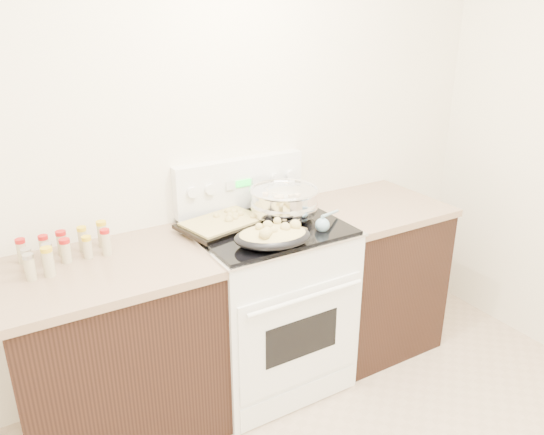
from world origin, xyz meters
TOP-DOWN VIEW (x-y plane):
  - room_shell at (0.00, 0.00)m, footprint 4.10×3.60m
  - counter_left at (-0.48, 1.43)m, footprint 0.93×0.67m
  - counter_right at (1.08, 1.43)m, footprint 0.73×0.67m
  - kitchen_range at (0.35, 1.42)m, footprint 0.78×0.73m
  - mixing_bowl at (0.48, 1.46)m, footprint 0.37×0.37m
  - roasting_pan at (0.25, 1.19)m, footprint 0.42×0.34m
  - baking_sheet at (0.15, 1.52)m, footprint 0.48×0.38m
  - wooden_spoon at (0.38, 1.31)m, footprint 0.14×0.26m
  - blue_ladle at (0.56, 1.22)m, footprint 0.23×0.17m
  - spice_jars at (-0.63, 1.56)m, footprint 0.40×0.24m

SIDE VIEW (x-z plane):
  - counter_left at x=-0.48m, z-range 0.00..0.92m
  - counter_right at x=1.08m, z-range 0.00..0.92m
  - kitchen_range at x=0.35m, z-range -0.12..1.10m
  - wooden_spoon at x=0.38m, z-range 0.93..0.98m
  - baking_sheet at x=0.15m, z-range 0.93..0.99m
  - blue_ladle at x=0.56m, z-range 0.93..1.02m
  - spice_jars at x=-0.63m, z-range 0.91..1.05m
  - roasting_pan at x=0.25m, z-range 0.93..1.05m
  - mixing_bowl at x=0.48m, z-range 0.92..1.13m
  - room_shell at x=0.00m, z-range 0.33..3.08m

